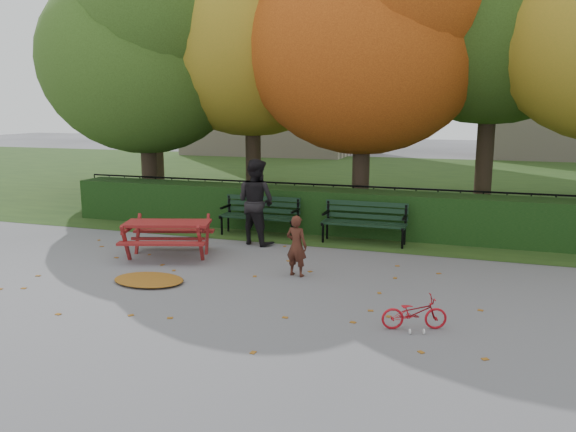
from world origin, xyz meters
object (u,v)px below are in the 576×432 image
(tree_b, at_px, (260,12))
(bicycle, at_px, (414,313))
(tree_a, at_px, (149,45))
(adult, at_px, (256,202))
(tree_f, at_px, (157,22))
(bench_right, at_px, (365,219))
(picnic_table, at_px, (168,230))
(child, at_px, (297,246))
(bench_left, at_px, (261,213))
(tree_c, at_px, (376,25))

(tree_b, height_order, bicycle, tree_b)
(tree_a, height_order, adult, tree_a)
(tree_a, bearing_deg, tree_f, 117.98)
(bench_right, xyz_separation_m, bicycle, (1.54, -4.56, -0.29))
(bicycle, bearing_deg, bench_right, -0.76)
(tree_b, distance_m, picnic_table, 7.27)
(child, relative_size, adult, 0.59)
(tree_b, bearing_deg, bicycle, -56.23)
(tree_b, relative_size, picnic_table, 4.52)
(bench_left, distance_m, picnic_table, 2.57)
(tree_b, xyz_separation_m, adult, (1.35, -3.85, -4.49))
(bench_left, bearing_deg, picnic_table, -113.25)
(tree_a, relative_size, picnic_table, 3.85)
(child, bearing_deg, tree_f, -36.06)
(tree_b, xyz_separation_m, bicycle, (5.08, -7.60, -5.18))
(picnic_table, bearing_deg, child, -25.78)
(picnic_table, relative_size, child, 1.82)
(bench_left, height_order, bicycle, bench_left)
(bench_right, relative_size, bicycle, 2.09)
(tree_c, bearing_deg, tree_b, 166.55)
(picnic_table, bearing_deg, tree_b, 73.94)
(picnic_table, bearing_deg, bench_right, 17.29)
(bench_left, distance_m, bench_right, 2.40)
(tree_b, height_order, adult, tree_b)
(tree_b, relative_size, adult, 4.82)
(tree_f, distance_m, child, 12.37)
(tree_a, distance_m, child, 8.32)
(tree_c, distance_m, child, 6.62)
(bench_right, bearing_deg, bench_left, 180.00)
(tree_b, xyz_separation_m, child, (2.89, -5.82, -4.87))
(adult, bearing_deg, child, 145.66)
(tree_a, height_order, bicycle, tree_a)
(tree_c, relative_size, bench_left, 4.44)
(tree_a, relative_size, tree_c, 0.94)
(picnic_table, bearing_deg, bicycle, -41.27)
(bench_left, bearing_deg, tree_b, 110.58)
(tree_c, relative_size, picnic_table, 4.11)
(bench_left, bearing_deg, tree_a, 154.24)
(bench_left, bearing_deg, tree_c, 46.64)
(bench_left, height_order, adult, adult)
(tree_b, distance_m, child, 8.12)
(tree_a, height_order, bench_right, tree_a)
(tree_a, distance_m, tree_c, 6.04)
(tree_f, bearing_deg, tree_b, -27.99)
(picnic_table, relative_size, adult, 1.07)
(picnic_table, bearing_deg, tree_a, 106.69)
(picnic_table, bearing_deg, tree_f, 103.95)
(tree_a, xyz_separation_m, tree_f, (-1.94, 3.66, 1.17))
(child, bearing_deg, bench_left, -46.25)
(adult, bearing_deg, tree_a, -15.44)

